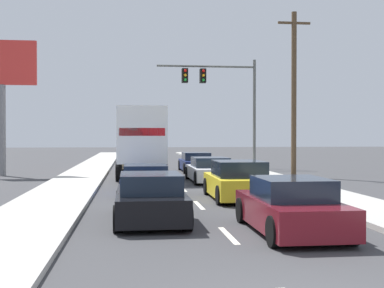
# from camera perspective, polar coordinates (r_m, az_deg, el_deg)

# --- Properties ---
(ground_plane) EXTENTS (140.00, 140.00, 0.00)m
(ground_plane) POSITION_cam_1_polar(r_m,az_deg,el_deg) (30.92, -2.78, -3.24)
(ground_plane) COLOR #3D3D3F
(sidewalk_right) EXTENTS (2.48, 80.00, 0.14)m
(sidewalk_right) POSITION_cam_1_polar(r_m,az_deg,el_deg) (26.77, 8.30, -3.74)
(sidewalk_right) COLOR #B2AFA8
(sidewalk_right) RESTS_ON ground_plane
(sidewalk_left) EXTENTS (2.48, 80.00, 0.14)m
(sidewalk_left) POSITION_cam_1_polar(r_m,az_deg,el_deg) (25.98, -12.61, -3.89)
(sidewalk_left) COLOR #B2AFA8
(sidewalk_left) RESTS_ON ground_plane
(lane_markings) EXTENTS (0.14, 57.00, 0.01)m
(lane_markings) POSITION_cam_1_polar(r_m,az_deg,el_deg) (28.91, -2.49, -3.52)
(lane_markings) COLOR silver
(lane_markings) RESTS_ON ground_plane
(box_truck) EXTENTS (2.55, 8.57, 3.62)m
(box_truck) POSITION_cam_1_polar(r_m,az_deg,el_deg) (27.35, -5.73, 0.60)
(box_truck) COLOR white
(box_truck) RESTS_ON ground_plane
(car_blue) EXTENTS (2.01, 4.50, 1.12)m
(car_blue) POSITION_cam_1_polar(r_m,az_deg,el_deg) (20.18, -5.22, -3.95)
(car_blue) COLOR #1E389E
(car_blue) RESTS_ON ground_plane
(car_black) EXTENTS (1.86, 4.21, 1.27)m
(car_black) POSITION_cam_1_polar(r_m,az_deg,el_deg) (13.47, -4.69, -6.13)
(car_black) COLOR black
(car_black) RESTS_ON ground_plane
(car_navy) EXTENTS (1.93, 4.46, 1.21)m
(car_navy) POSITION_cam_1_polar(r_m,az_deg,el_deg) (31.82, 0.46, -2.10)
(car_navy) COLOR #141E4C
(car_navy) RESTS_ON ground_plane
(car_white) EXTENTS (2.01, 4.54, 1.20)m
(car_white) POSITION_cam_1_polar(r_m,az_deg,el_deg) (24.87, 2.00, -2.98)
(car_white) COLOR white
(car_white) RESTS_ON ground_plane
(car_yellow) EXTENTS (1.98, 4.04, 1.37)m
(car_yellow) POSITION_cam_1_polar(r_m,az_deg,el_deg) (18.07, 5.12, -4.20)
(car_yellow) COLOR yellow
(car_yellow) RESTS_ON ground_plane
(car_maroon) EXTENTS (1.83, 4.07, 1.28)m
(car_maroon) POSITION_cam_1_polar(r_m,az_deg,el_deg) (12.05, 10.95, -6.99)
(car_maroon) COLOR maroon
(car_maroon) RESTS_ON ground_plane
(traffic_signal_mast) EXTENTS (6.82, 0.69, 7.47)m
(traffic_signal_mast) POSITION_cam_1_polar(r_m,az_deg,el_deg) (35.01, 2.68, 6.35)
(traffic_signal_mast) COLOR #595B56
(traffic_signal_mast) RESTS_ON ground_plane
(utility_pole_mid) EXTENTS (1.80, 0.28, 8.98)m
(utility_pole_mid) POSITION_cam_1_polar(r_m,az_deg,el_deg) (28.49, 11.31, 5.71)
(utility_pole_mid) COLOR brown
(utility_pole_mid) RESTS_ON ground_plane
(roadside_billboard) EXTENTS (3.74, 0.36, 7.57)m
(roadside_billboard) POSITION_cam_1_polar(r_m,az_deg,el_deg) (30.51, -20.43, 6.68)
(roadside_billboard) COLOR slate
(roadside_billboard) RESTS_ON ground_plane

